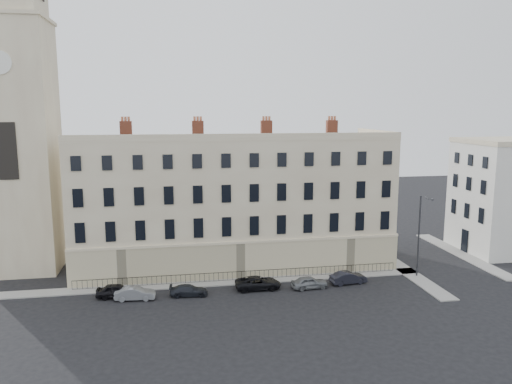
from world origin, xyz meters
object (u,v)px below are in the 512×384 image
at_px(car_f, 348,278).
at_px(streetlamp, 420,232).
at_px(car_b, 135,293).
at_px(car_e, 309,282).
at_px(car_c, 189,290).
at_px(car_d, 258,283).
at_px(car_a, 117,291).

xyz_separation_m(car_f, streetlamp, (8.32, 0.70, 4.41)).
relative_size(car_b, car_e, 1.03).
bearing_deg(car_f, car_c, 84.97).
distance_m(car_d, car_f, 9.72).
bearing_deg(streetlamp, car_e, -157.59).
bearing_deg(car_f, car_d, 82.63).
relative_size(car_a, car_d, 0.85).
distance_m(car_b, car_f, 22.04).
height_order(car_a, car_f, car_a).
distance_m(car_b, car_c, 5.20).
xyz_separation_m(car_b, car_d, (12.31, 0.76, 0.02)).
bearing_deg(car_e, car_c, 85.60).
bearing_deg(car_e, streetlamp, -87.86).
xyz_separation_m(car_a, car_d, (14.06, -0.09, -0.03)).
distance_m(car_b, car_d, 12.33).
distance_m(car_e, car_f, 4.49).
relative_size(car_a, car_b, 1.04).
relative_size(car_d, car_e, 1.25).
bearing_deg(car_f, car_b, 84.87).
bearing_deg(car_e, car_d, 78.14).
bearing_deg(streetlamp, car_c, -160.80).
distance_m(car_d, car_e, 5.32).
bearing_deg(car_d, streetlamp, -88.27).
height_order(car_c, streetlamp, streetlamp).
bearing_deg(car_e, car_f, -85.53).
xyz_separation_m(car_b, streetlamp, (30.34, 1.38, 4.42)).
bearing_deg(car_b, car_f, -83.90).
bearing_deg(car_e, car_a, 83.64).
xyz_separation_m(car_a, car_b, (1.75, -0.85, -0.05)).
relative_size(car_c, streetlamp, 0.42).
relative_size(car_c, car_d, 0.80).
relative_size(car_b, car_c, 1.02).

